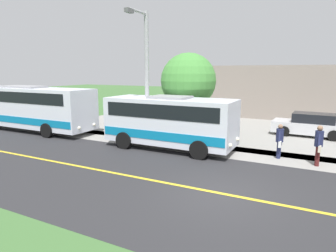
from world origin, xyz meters
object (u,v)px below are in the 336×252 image
object	(u,v)px
pedestrian_with_bags	(319,144)
commercial_building	(279,90)
parked_car_near	(311,125)
tree_curbside	(188,81)
pedestrian_waiting	(280,140)
transit_bus_rear	(24,106)
shuttle_bus_front	(170,120)
street_light_pole	(146,72)

from	to	relation	value
pedestrian_with_bags	commercial_building	size ratio (longest dim) A/B	0.10
parked_car_near	tree_curbside	distance (m)	8.25
tree_curbside	pedestrian_waiting	bearing A→B (deg)	68.58
transit_bus_rear	tree_curbside	size ratio (longest dim) A/B	2.19
pedestrian_with_bags	pedestrian_waiting	world-z (taller)	pedestrian_with_bags
pedestrian_with_bags	tree_curbside	xyz separation A→B (m)	(-2.61, -7.21, 2.49)
transit_bus_rear	tree_curbside	world-z (taller)	tree_curbside
pedestrian_with_bags	parked_car_near	world-z (taller)	pedestrian_with_bags
transit_bus_rear	shuttle_bus_front	bearing A→B (deg)	90.13
transit_bus_rear	street_light_pole	size ratio (longest dim) A/B	1.57
parked_car_near	transit_bus_rear	bearing A→B (deg)	-69.53
pedestrian_with_bags	street_light_pole	world-z (taller)	street_light_pole
parked_car_near	commercial_building	world-z (taller)	commercial_building
parked_car_near	commercial_building	size ratio (longest dim) A/B	0.26
pedestrian_with_bags	parked_car_near	xyz separation A→B (m)	(-6.38, -0.42, -0.27)
street_light_pole	pedestrian_with_bags	bearing A→B (deg)	89.49
street_light_pole	parked_car_near	world-z (taller)	street_light_pole
shuttle_bus_front	pedestrian_waiting	world-z (taller)	shuttle_bus_front
transit_bus_rear	street_light_pole	bearing A→B (deg)	92.20
transit_bus_rear	tree_curbside	xyz separation A→B (m)	(-2.90, 11.09, 1.77)
shuttle_bus_front	transit_bus_rear	xyz separation A→B (m)	(0.03, -11.29, 0.15)
pedestrian_waiting	tree_curbside	distance (m)	6.54
parked_car_near	commercial_building	distance (m)	10.79
street_light_pole	commercial_building	xyz separation A→B (m)	(-16.54, 5.19, -1.73)
shuttle_bus_front	pedestrian_waiting	distance (m)	5.47
parked_car_near	commercial_building	bearing A→B (deg)	-163.29
pedestrian_waiting	tree_curbside	size ratio (longest dim) A/B	0.32
commercial_building	transit_bus_rear	bearing A→B (deg)	-41.23
street_light_pole	commercial_building	bearing A→B (deg)	162.57
tree_curbside	transit_bus_rear	bearing A→B (deg)	-75.32
shuttle_bus_front	street_light_pole	size ratio (longest dim) A/B	0.96
parked_car_near	tree_curbside	bearing A→B (deg)	-60.98
pedestrian_waiting	commercial_building	xyz separation A→B (m)	(-16.19, -1.86, 1.39)
street_light_pole	tree_curbside	size ratio (longest dim) A/B	1.40
transit_bus_rear	parked_car_near	distance (m)	19.12
shuttle_bus_front	parked_car_near	xyz separation A→B (m)	(-6.65, 6.60, -0.84)
street_light_pole	tree_curbside	bearing A→B (deg)	150.03
pedestrian_waiting	pedestrian_with_bags	bearing A→B (deg)	75.54
pedestrian_with_bags	street_light_pole	distance (m)	9.19
pedestrian_with_bags	tree_curbside	distance (m)	8.07
parked_car_near	pedestrian_waiting	bearing A→B (deg)	-11.43
transit_bus_rear	pedestrian_with_bags	world-z (taller)	transit_bus_rear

